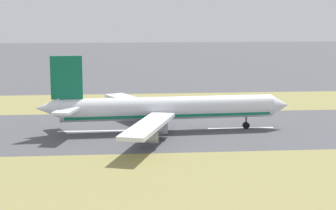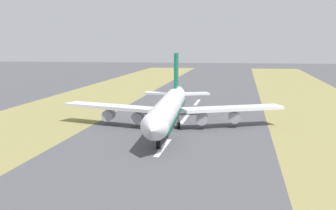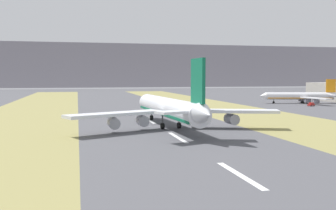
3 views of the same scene
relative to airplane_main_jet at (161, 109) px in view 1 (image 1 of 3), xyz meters
name	(u,v)px [view 1 (image 1 of 3)]	position (x,y,z in m)	size (l,w,h in m)	color
ground_plane	(181,129)	(-2.17, 5.68, -6.02)	(800.00, 800.00, 0.00)	#4C4C51
grass_median_west	(166,102)	(-47.17, 5.68, -6.02)	(40.00, 600.00, 0.01)	olive
grass_median_east	(208,179)	(42.83, 5.68, -6.02)	(40.00, 600.00, 0.01)	olive
centreline_dash_mid	(92,131)	(-2.17, -18.10, -6.01)	(1.20, 18.00, 0.01)	silver
centreline_dash_far	(241,128)	(-2.17, 21.90, -6.01)	(1.20, 18.00, 0.01)	silver
airplane_main_jet	(161,109)	(0.00, 0.00, 0.00)	(64.03, 67.20, 20.20)	silver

